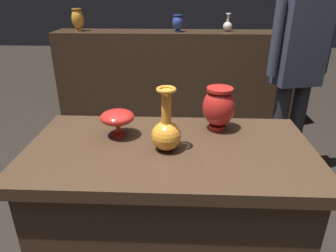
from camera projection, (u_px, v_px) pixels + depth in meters
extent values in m
cube|color=#422D1E|center=(169.00, 225.00, 1.46)|extent=(1.10, 0.59, 0.75)
cube|color=#422D1E|center=(170.00, 152.00, 1.29)|extent=(1.20, 0.64, 0.05)
cube|color=#382619|center=(177.00, 79.00, 3.42)|extent=(2.60, 0.40, 0.95)
cube|color=#382619|center=(178.00, 33.00, 3.21)|extent=(2.60, 0.40, 0.04)
sphere|color=orange|center=(166.00, 136.00, 1.24)|extent=(0.12, 0.12, 0.12)
cylinder|color=orange|center=(166.00, 107.00, 1.19)|extent=(0.04, 0.04, 0.14)
torus|color=orange|center=(166.00, 90.00, 1.16)|extent=(0.08, 0.08, 0.02)
cylinder|color=red|center=(217.00, 127.00, 1.44)|extent=(0.08, 0.08, 0.02)
ellipsoid|color=red|center=(219.00, 107.00, 1.40)|extent=(0.15, 0.15, 0.18)
cylinder|color=red|center=(220.00, 89.00, 1.36)|extent=(0.12, 0.12, 0.01)
cylinder|color=red|center=(119.00, 134.00, 1.37)|extent=(0.05, 0.05, 0.01)
cylinder|color=red|center=(118.00, 128.00, 1.36)|extent=(0.02, 0.02, 0.05)
ellipsoid|color=red|center=(117.00, 117.00, 1.34)|extent=(0.15, 0.15, 0.06)
cylinder|color=#2D429E|center=(178.00, 31.00, 3.17)|extent=(0.06, 0.06, 0.02)
ellipsoid|color=#2D429E|center=(178.00, 23.00, 3.14)|extent=(0.11, 0.11, 0.15)
cylinder|color=#2D429E|center=(178.00, 15.00, 3.11)|extent=(0.09, 0.09, 0.01)
cylinder|color=gray|center=(278.00, 31.00, 3.18)|extent=(0.06, 0.06, 0.02)
ellipsoid|color=gray|center=(279.00, 23.00, 3.15)|extent=(0.10, 0.10, 0.14)
cylinder|color=gray|center=(280.00, 16.00, 3.12)|extent=(0.08, 0.08, 0.01)
cylinder|color=orange|center=(79.00, 30.00, 3.22)|extent=(0.08, 0.08, 0.02)
ellipsoid|color=orange|center=(78.00, 19.00, 3.18)|extent=(0.13, 0.13, 0.20)
cylinder|color=orange|center=(77.00, 9.00, 3.14)|extent=(0.10, 0.10, 0.01)
sphere|color=silver|center=(228.00, 26.00, 3.20)|extent=(0.10, 0.10, 0.10)
cylinder|color=silver|center=(228.00, 18.00, 3.16)|extent=(0.03, 0.03, 0.08)
torus|color=silver|center=(229.00, 14.00, 3.15)|extent=(0.05, 0.05, 0.01)
cylinder|color=#232328|center=(295.00, 130.00, 2.42)|extent=(0.11, 0.11, 0.76)
cylinder|color=#232328|center=(278.00, 132.00, 2.39)|extent=(0.11, 0.11, 0.76)
cube|color=#333847|center=(302.00, 42.00, 2.13)|extent=(0.35, 0.25, 0.60)
cylinder|color=#333847|center=(329.00, 37.00, 2.15)|extent=(0.07, 0.07, 0.51)
cylinder|color=#333847|center=(276.00, 39.00, 2.08)|extent=(0.07, 0.07, 0.51)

